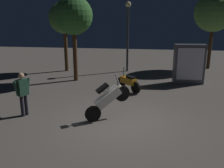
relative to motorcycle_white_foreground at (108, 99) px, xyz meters
name	(u,v)px	position (x,y,z in m)	size (l,w,h in m)	color
ground_plane	(120,123)	(0.48, -0.24, -0.74)	(40.00, 40.00, 0.00)	#605951
motorcycle_white_foreground	(108,99)	(0.00, 0.00, 0.00)	(1.44, 0.99, 1.63)	black
motorcycle_orange_parked_left	(128,82)	(0.43, 3.48, -0.31)	(1.23, 1.26, 1.11)	black
person_rider_beside	(23,91)	(-3.03, -0.13, 0.20)	(0.39, 0.62, 1.60)	black
streetlamp_near	(128,27)	(-0.01, 7.96, 2.11)	(0.36, 0.36, 4.41)	#38383D
tree_left_bg	(64,18)	(-4.02, 7.50, 2.64)	(1.98, 1.98, 4.42)	#4C331E
tree_center_bg	(214,13)	(5.52, 9.67, 3.00)	(2.53, 2.53, 5.04)	#4C331E
tree_right_bg	(74,16)	(-2.67, 5.11, 2.77)	(2.04, 2.04, 4.57)	#4C331E
kiosk_billboard	(189,64)	(3.51, 5.38, 0.31)	(1.63, 0.64, 2.10)	#595960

